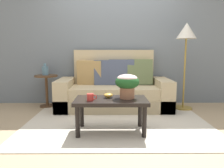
% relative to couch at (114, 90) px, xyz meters
% --- Properties ---
extents(ground_plane, '(14.00, 14.00, 0.00)m').
position_rel_couch_xyz_m(ground_plane, '(0.03, -0.90, -0.34)').
color(ground_plane, tan).
extents(wall_back, '(6.40, 0.12, 2.71)m').
position_rel_couch_xyz_m(wall_back, '(0.03, 0.45, 1.02)').
color(wall_back, slate).
rests_on(wall_back, ground).
extents(area_rug, '(2.66, 1.95, 0.01)m').
position_rel_couch_xyz_m(area_rug, '(0.03, -0.87, -0.33)').
color(area_rug, beige).
rests_on(area_rug, ground).
extents(couch, '(2.03, 0.85, 1.08)m').
position_rel_couch_xyz_m(couch, '(0.00, 0.00, 0.00)').
color(couch, tan).
rests_on(couch, ground).
extents(coffee_table, '(0.93, 0.51, 0.45)m').
position_rel_couch_xyz_m(coffee_table, '(-0.06, -1.24, 0.04)').
color(coffee_table, black).
rests_on(coffee_table, ground).
extents(side_table, '(0.43, 0.43, 0.61)m').
position_rel_couch_xyz_m(side_table, '(-1.28, 0.10, 0.08)').
color(side_table, '#4C331E').
rests_on(side_table, ground).
extents(floor_lamp, '(0.35, 0.35, 1.55)m').
position_rel_couch_xyz_m(floor_lamp, '(1.27, -0.08, 0.93)').
color(floor_lamp, olive).
rests_on(floor_lamp, ground).
extents(potted_plant, '(0.31, 0.31, 0.31)m').
position_rel_couch_xyz_m(potted_plant, '(0.15, -1.20, 0.31)').
color(potted_plant, '#A36B4C').
rests_on(potted_plant, coffee_table).
extents(coffee_mug, '(0.13, 0.08, 0.09)m').
position_rel_couch_xyz_m(coffee_mug, '(-0.31, -1.34, 0.15)').
color(coffee_mug, red).
rests_on(coffee_mug, coffee_table).
extents(snack_bowl, '(0.12, 0.12, 0.06)m').
position_rel_couch_xyz_m(snack_bowl, '(-0.09, -1.18, 0.14)').
color(snack_bowl, gold).
rests_on(snack_bowl, coffee_table).
extents(table_vase, '(0.12, 0.12, 0.22)m').
position_rel_couch_xyz_m(table_vase, '(-1.30, 0.10, 0.36)').
color(table_vase, slate).
rests_on(table_vase, side_table).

